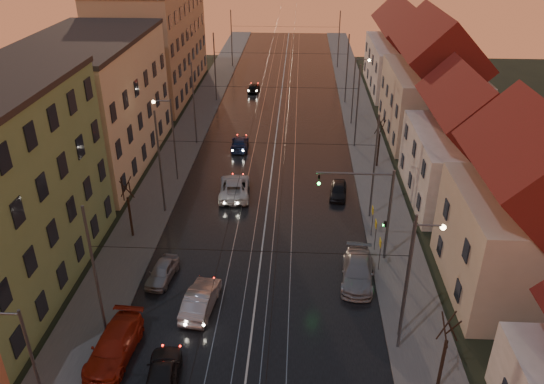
% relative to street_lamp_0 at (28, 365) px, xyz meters
% --- Properties ---
extents(road, '(16.00, 120.00, 0.04)m').
position_rel_street_lamp_0_xyz_m(road, '(9.10, 38.00, -4.87)').
color(road, black).
rests_on(road, ground).
extents(sidewalk_left, '(4.00, 120.00, 0.15)m').
position_rel_street_lamp_0_xyz_m(sidewalk_left, '(-0.90, 38.00, -4.81)').
color(sidewalk_left, '#4C4C4C').
rests_on(sidewalk_left, ground).
extents(sidewalk_right, '(4.00, 120.00, 0.15)m').
position_rel_street_lamp_0_xyz_m(sidewalk_right, '(19.10, 38.00, -4.81)').
color(sidewalk_right, '#4C4C4C').
rests_on(sidewalk_right, ground).
extents(tram_rail_0, '(0.06, 120.00, 0.03)m').
position_rel_street_lamp_0_xyz_m(tram_rail_0, '(6.90, 38.00, -4.83)').
color(tram_rail_0, gray).
rests_on(tram_rail_0, road).
extents(tram_rail_1, '(0.06, 120.00, 0.03)m').
position_rel_street_lamp_0_xyz_m(tram_rail_1, '(8.33, 38.00, -4.83)').
color(tram_rail_1, gray).
rests_on(tram_rail_1, road).
extents(tram_rail_2, '(0.06, 120.00, 0.03)m').
position_rel_street_lamp_0_xyz_m(tram_rail_2, '(9.87, 38.00, -4.83)').
color(tram_rail_2, gray).
rests_on(tram_rail_2, road).
extents(tram_rail_3, '(0.06, 120.00, 0.03)m').
position_rel_street_lamp_0_xyz_m(tram_rail_3, '(11.30, 38.00, -4.83)').
color(tram_rail_3, gray).
rests_on(tram_rail_3, road).
extents(apartment_left_2, '(10.00, 20.00, 12.00)m').
position_rel_street_lamp_0_xyz_m(apartment_left_2, '(-8.40, 32.00, 1.11)').
color(apartment_left_2, beige).
rests_on(apartment_left_2, ground).
extents(apartment_left_3, '(10.00, 24.00, 14.00)m').
position_rel_street_lamp_0_xyz_m(apartment_left_3, '(-8.40, 56.00, 2.11)').
color(apartment_left_3, tan).
rests_on(apartment_left_3, ground).
extents(house_right_1, '(8.67, 10.20, 10.80)m').
position_rel_street_lamp_0_xyz_m(house_right_1, '(26.10, 13.00, 0.56)').
color(house_right_1, tan).
rests_on(house_right_1, ground).
extents(house_right_2, '(9.18, 12.24, 9.20)m').
position_rel_street_lamp_0_xyz_m(house_right_2, '(26.10, 26.00, -0.24)').
color(house_right_2, '#B9B5AB').
rests_on(house_right_2, ground).
extents(house_right_3, '(9.18, 14.28, 11.50)m').
position_rel_street_lamp_0_xyz_m(house_right_3, '(26.10, 41.00, 0.92)').
color(house_right_3, tan).
rests_on(house_right_3, ground).
extents(house_right_4, '(9.18, 16.32, 10.00)m').
position_rel_street_lamp_0_xyz_m(house_right_4, '(26.10, 59.00, 0.16)').
color(house_right_4, '#B9B5AB').
rests_on(house_right_4, ground).
extents(catenary_pole_l_1, '(0.16, 0.16, 9.00)m').
position_rel_street_lamp_0_xyz_m(catenary_pole_l_1, '(0.50, 7.00, -0.39)').
color(catenary_pole_l_1, '#595B60').
rests_on(catenary_pole_l_1, ground).
extents(catenary_pole_r_1, '(0.16, 0.16, 9.00)m').
position_rel_street_lamp_0_xyz_m(catenary_pole_r_1, '(17.70, 7.00, -0.39)').
color(catenary_pole_r_1, '#595B60').
rests_on(catenary_pole_r_1, ground).
extents(catenary_pole_l_2, '(0.16, 0.16, 9.00)m').
position_rel_street_lamp_0_xyz_m(catenary_pole_l_2, '(0.50, 22.00, -0.39)').
color(catenary_pole_l_2, '#595B60').
rests_on(catenary_pole_l_2, ground).
extents(catenary_pole_r_2, '(0.16, 0.16, 9.00)m').
position_rel_street_lamp_0_xyz_m(catenary_pole_r_2, '(17.70, 22.00, -0.39)').
color(catenary_pole_r_2, '#595B60').
rests_on(catenary_pole_r_2, ground).
extents(catenary_pole_l_3, '(0.16, 0.16, 9.00)m').
position_rel_street_lamp_0_xyz_m(catenary_pole_l_3, '(0.50, 37.00, -0.39)').
color(catenary_pole_l_3, '#595B60').
rests_on(catenary_pole_l_3, ground).
extents(catenary_pole_r_3, '(0.16, 0.16, 9.00)m').
position_rel_street_lamp_0_xyz_m(catenary_pole_r_3, '(17.70, 37.00, -0.39)').
color(catenary_pole_r_3, '#595B60').
rests_on(catenary_pole_r_3, ground).
extents(catenary_pole_l_4, '(0.16, 0.16, 9.00)m').
position_rel_street_lamp_0_xyz_m(catenary_pole_l_4, '(0.50, 52.00, -0.39)').
color(catenary_pole_l_4, '#595B60').
rests_on(catenary_pole_l_4, ground).
extents(catenary_pole_r_4, '(0.16, 0.16, 9.00)m').
position_rel_street_lamp_0_xyz_m(catenary_pole_r_4, '(17.70, 52.00, -0.39)').
color(catenary_pole_r_4, '#595B60').
rests_on(catenary_pole_r_4, ground).
extents(catenary_pole_l_5, '(0.16, 0.16, 9.00)m').
position_rel_street_lamp_0_xyz_m(catenary_pole_l_5, '(0.50, 70.00, -0.39)').
color(catenary_pole_l_5, '#595B60').
rests_on(catenary_pole_l_5, ground).
extents(catenary_pole_r_5, '(0.16, 0.16, 9.00)m').
position_rel_street_lamp_0_xyz_m(catenary_pole_r_5, '(17.70, 70.00, -0.39)').
color(catenary_pole_r_5, '#595B60').
rests_on(catenary_pole_r_5, ground).
extents(street_lamp_0, '(1.75, 0.32, 8.00)m').
position_rel_street_lamp_0_xyz_m(street_lamp_0, '(0.00, 0.00, 0.00)').
color(street_lamp_0, '#595B60').
rests_on(street_lamp_0, ground).
extents(street_lamp_1, '(1.75, 0.32, 8.00)m').
position_rel_street_lamp_0_xyz_m(street_lamp_1, '(18.21, 8.00, 0.00)').
color(street_lamp_1, '#595B60').
rests_on(street_lamp_1, ground).
extents(street_lamp_2, '(1.75, 0.32, 8.00)m').
position_rel_street_lamp_0_xyz_m(street_lamp_2, '(0.00, 28.00, 0.00)').
color(street_lamp_2, '#595B60').
rests_on(street_lamp_2, ground).
extents(street_lamp_3, '(1.75, 0.32, 8.00)m').
position_rel_street_lamp_0_xyz_m(street_lamp_3, '(18.21, 44.00, 0.00)').
color(street_lamp_3, '#595B60').
rests_on(street_lamp_3, ground).
extents(traffic_light_mast, '(5.30, 0.32, 7.20)m').
position_rel_street_lamp_0_xyz_m(traffic_light_mast, '(17.10, 16.00, -0.29)').
color(traffic_light_mast, '#595B60').
rests_on(traffic_light_mast, ground).
extents(bare_tree_0, '(1.09, 1.09, 5.11)m').
position_rel_street_lamp_0_xyz_m(bare_tree_0, '(-1.09, 18.00, -2.40)').
color(bare_tree_0, black).
rests_on(bare_tree_0, ground).
extents(bare_tree_1, '(1.09, 1.09, 5.11)m').
position_rel_street_lamp_0_xyz_m(bare_tree_1, '(19.31, 4.00, -2.40)').
color(bare_tree_1, black).
rests_on(bare_tree_1, ground).
extents(bare_tree_2, '(1.09, 1.09, 5.11)m').
position_rel_street_lamp_0_xyz_m(bare_tree_2, '(19.51, 32.00, -2.40)').
color(bare_tree_2, black).
rests_on(bare_tree_2, ground).
extents(driving_car_0, '(2.18, 4.50, 1.48)m').
position_rel_street_lamp_0_xyz_m(driving_car_0, '(4.73, 3.61, -4.15)').
color(driving_car_0, black).
rests_on(driving_car_0, ground).
extents(driving_car_1, '(2.12, 4.76, 1.52)m').
position_rel_street_lamp_0_xyz_m(driving_car_1, '(5.70, 9.84, -4.13)').
color(driving_car_1, '#9E9EA3').
rests_on(driving_car_1, ground).
extents(driving_car_2, '(2.99, 5.77, 1.56)m').
position_rel_street_lamp_0_xyz_m(driving_car_2, '(6.04, 25.39, -4.11)').
color(driving_car_2, silver).
rests_on(driving_car_2, ground).
extents(driving_car_3, '(1.96, 4.43, 1.26)m').
position_rel_street_lamp_0_xyz_m(driving_car_3, '(5.38, 35.91, -4.25)').
color(driving_car_3, navy).
rests_on(driving_car_3, ground).
extents(driving_car_4, '(1.70, 3.67, 1.22)m').
position_rel_street_lamp_0_xyz_m(driving_car_4, '(5.15, 56.38, -4.28)').
color(driving_car_4, black).
rests_on(driving_car_4, ground).
extents(parked_left_2, '(2.51, 5.43, 1.54)m').
position_rel_street_lamp_0_xyz_m(parked_left_2, '(1.50, 5.53, -4.12)').
color(parked_left_2, maroon).
rests_on(parked_left_2, ground).
extents(parked_left_3, '(1.96, 3.85, 1.26)m').
position_rel_street_lamp_0_xyz_m(parked_left_3, '(2.50, 12.80, -4.26)').
color(parked_left_3, gray).
rests_on(parked_left_3, ground).
extents(parked_right_1, '(2.68, 5.41, 1.51)m').
position_rel_street_lamp_0_xyz_m(parked_right_1, '(15.91, 13.34, -4.13)').
color(parked_right_1, gray).
rests_on(parked_right_1, ground).
extents(parked_right_2, '(1.80, 3.71, 1.22)m').
position_rel_street_lamp_0_xyz_m(parked_right_2, '(15.30, 25.60, -4.27)').
color(parked_right_2, black).
rests_on(parked_right_2, ground).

